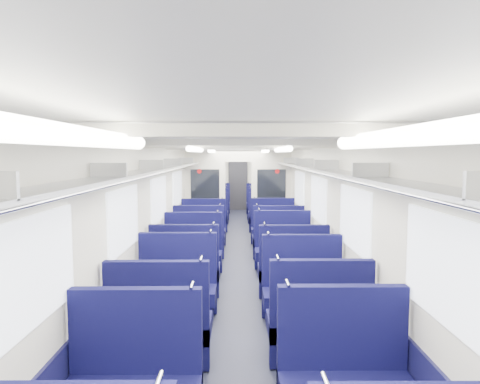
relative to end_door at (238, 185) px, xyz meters
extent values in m
cube|color=black|center=(0.00, -8.94, -1.00)|extent=(2.80, 18.00, 0.01)
cube|color=white|center=(0.00, -8.94, 1.35)|extent=(2.80, 18.00, 0.01)
cube|color=beige|center=(-1.40, -8.94, 0.18)|extent=(0.02, 18.00, 2.35)
cube|color=black|center=(-1.39, -8.94, -0.65)|extent=(0.03, 17.90, 0.70)
cube|color=beige|center=(1.40, -8.94, 0.18)|extent=(0.02, 18.00, 2.35)
cube|color=black|center=(1.39, -8.94, -0.65)|extent=(0.03, 17.90, 0.70)
cube|color=beige|center=(0.00, 0.06, 0.18)|extent=(2.80, 0.02, 2.35)
cube|color=#B2B5BA|center=(-1.22, -8.94, 0.97)|extent=(0.34, 17.40, 0.04)
cylinder|color=silver|center=(-1.04, -8.94, 0.95)|extent=(0.02, 17.40, 0.02)
cube|color=#B2B5BA|center=(-1.22, -12.94, 1.05)|extent=(0.34, 0.03, 0.14)
cube|color=#B2B5BA|center=(-1.22, -10.94, 1.05)|extent=(0.34, 0.03, 0.14)
cube|color=#B2B5BA|center=(-1.22, -8.94, 1.05)|extent=(0.34, 0.03, 0.14)
cube|color=#B2B5BA|center=(-1.22, -6.94, 1.05)|extent=(0.34, 0.03, 0.14)
cube|color=#B2B5BA|center=(-1.22, -4.94, 1.05)|extent=(0.34, 0.03, 0.14)
cube|color=#B2B5BA|center=(-1.22, -2.94, 1.05)|extent=(0.34, 0.03, 0.14)
cube|color=#B2B5BA|center=(-1.22, -0.94, 1.05)|extent=(0.34, 0.03, 0.14)
cube|color=#B2B5BA|center=(1.22, -8.94, 0.97)|extent=(0.34, 17.40, 0.04)
cylinder|color=silver|center=(1.04, -8.94, 0.95)|extent=(0.02, 17.40, 0.02)
cube|color=#B2B5BA|center=(1.22, -12.94, 1.05)|extent=(0.34, 0.03, 0.14)
cube|color=#B2B5BA|center=(1.22, -10.94, 1.05)|extent=(0.34, 0.03, 0.14)
cube|color=#B2B5BA|center=(1.22, -8.94, 1.05)|extent=(0.34, 0.03, 0.14)
cube|color=#B2B5BA|center=(1.22, -6.94, 1.05)|extent=(0.34, 0.03, 0.14)
cube|color=#B2B5BA|center=(1.22, -4.94, 1.05)|extent=(0.34, 0.03, 0.14)
cube|color=#B2B5BA|center=(1.22, -2.94, 1.05)|extent=(0.34, 0.03, 0.14)
cube|color=#B2B5BA|center=(1.22, -0.94, 1.05)|extent=(0.34, 0.03, 0.14)
cube|color=white|center=(-1.38, -14.14, 0.42)|extent=(0.02, 1.30, 0.75)
cube|color=white|center=(-1.38, -11.84, 0.42)|extent=(0.02, 1.30, 0.75)
cube|color=white|center=(-1.38, -9.54, 0.42)|extent=(0.02, 1.30, 0.75)
cube|color=white|center=(-1.38, -7.24, 0.42)|extent=(0.02, 1.30, 0.75)
cube|color=white|center=(-1.38, -4.44, 0.42)|extent=(0.02, 1.30, 0.75)
cube|color=white|center=(-1.38, -2.14, 0.42)|extent=(0.02, 1.30, 0.75)
cube|color=white|center=(1.38, -14.14, 0.42)|extent=(0.02, 1.30, 0.75)
cube|color=white|center=(1.38, -11.84, 0.42)|extent=(0.02, 1.30, 0.75)
cube|color=white|center=(1.38, -9.54, 0.42)|extent=(0.02, 1.30, 0.75)
cube|color=white|center=(1.38, -7.24, 0.42)|extent=(0.02, 1.30, 0.75)
cube|color=white|center=(1.38, -4.44, 0.42)|extent=(0.02, 1.30, 0.75)
cube|color=white|center=(1.38, -2.14, 0.42)|extent=(0.02, 1.30, 0.75)
cube|color=beige|center=(0.00, -14.94, 1.31)|extent=(2.70, 0.06, 0.06)
cube|color=beige|center=(0.00, -12.94, 1.31)|extent=(2.70, 0.06, 0.06)
cube|color=beige|center=(0.00, -10.94, 1.31)|extent=(2.70, 0.06, 0.06)
cube|color=beige|center=(0.00, -8.94, 1.31)|extent=(2.70, 0.06, 0.06)
cube|color=beige|center=(0.00, -6.94, 1.31)|extent=(2.70, 0.06, 0.06)
cube|color=beige|center=(0.00, -4.94, 1.31)|extent=(2.70, 0.06, 0.06)
cube|color=beige|center=(0.00, -2.94, 1.31)|extent=(2.70, 0.06, 0.06)
cube|color=beige|center=(0.00, -0.94, 1.31)|extent=(2.70, 0.06, 0.06)
cylinder|color=white|center=(-0.55, -15.44, 1.26)|extent=(0.07, 1.60, 0.07)
cylinder|color=white|center=(-0.55, -11.44, 1.26)|extent=(0.07, 1.60, 0.07)
cylinder|color=white|center=(-0.55, -7.94, 1.26)|extent=(0.07, 1.60, 0.07)
cylinder|color=white|center=(-0.55, -3.44, 1.26)|extent=(0.07, 1.60, 0.07)
cylinder|color=white|center=(0.55, -15.44, 1.26)|extent=(0.07, 1.60, 0.07)
cylinder|color=white|center=(0.55, -11.44, 1.26)|extent=(0.07, 1.60, 0.07)
cylinder|color=white|center=(0.55, -7.94, 1.26)|extent=(0.07, 1.60, 0.07)
cylinder|color=white|center=(0.55, -3.44, 1.26)|extent=(0.07, 1.60, 0.07)
cube|color=black|center=(0.00, 0.00, 0.00)|extent=(0.75, 0.06, 2.00)
cube|color=beige|center=(-0.88, -5.56, 0.18)|extent=(1.05, 0.08, 2.35)
cube|color=black|center=(-0.87, -5.61, 0.40)|extent=(0.76, 0.02, 0.80)
cylinder|color=#AE0B0E|center=(-1.02, -5.61, 0.75)|extent=(0.12, 0.01, 0.12)
cube|color=beige|center=(0.88, -5.56, 0.18)|extent=(1.05, 0.08, 2.35)
cube|color=black|center=(0.87, -5.61, 0.40)|extent=(0.76, 0.02, 0.80)
cylinder|color=#AE0B0E|center=(1.02, -5.61, 0.75)|extent=(0.12, 0.01, 0.12)
cube|color=beige|center=(0.00, -5.56, 1.17)|extent=(0.70, 0.08, 0.35)
cylinder|color=silver|center=(-0.38, -15.07, 0.16)|extent=(0.02, 0.16, 0.02)
cylinder|color=silver|center=(0.38, -15.09, 0.16)|extent=(0.02, 0.16, 0.02)
cube|color=#0C0C3C|center=(-0.83, -13.62, -0.42)|extent=(1.05, 0.10, 1.12)
cylinder|color=silver|center=(-0.38, -13.62, 0.16)|extent=(0.02, 0.16, 0.02)
cube|color=#0C0C3C|center=(0.83, -13.56, -0.42)|extent=(1.05, 0.10, 1.12)
cylinder|color=silver|center=(0.38, -13.56, 0.16)|extent=(0.02, 0.16, 0.02)
cube|color=#0C0C3C|center=(-0.83, -12.52, -0.64)|extent=(1.05, 0.55, 0.18)
cube|color=black|center=(-0.83, -12.52, -0.86)|extent=(0.97, 0.44, 0.27)
cube|color=#0C0C3C|center=(-0.83, -12.75, -0.42)|extent=(1.05, 0.10, 1.12)
cylinder|color=silver|center=(-0.38, -12.75, 0.16)|extent=(0.02, 0.16, 0.02)
cube|color=#0C0C3C|center=(0.83, -12.48, -0.64)|extent=(1.05, 0.55, 0.18)
cube|color=black|center=(0.83, -12.48, -0.86)|extent=(0.97, 0.44, 0.27)
cube|color=#0C0C3C|center=(0.83, -12.71, -0.42)|extent=(1.05, 0.10, 1.12)
cylinder|color=silver|center=(0.38, -12.71, 0.16)|extent=(0.02, 0.16, 0.02)
cube|color=#0C0C3C|center=(-0.83, -11.42, -0.64)|extent=(1.05, 0.55, 0.18)
cube|color=black|center=(-0.83, -11.42, -0.86)|extent=(0.97, 0.44, 0.27)
cube|color=#0C0C3C|center=(-0.83, -11.19, -0.42)|extent=(1.05, 0.10, 1.12)
cylinder|color=silver|center=(-0.38, -11.19, 0.16)|extent=(0.02, 0.16, 0.02)
cube|color=#0C0C3C|center=(0.83, -11.57, -0.64)|extent=(1.05, 0.55, 0.18)
cube|color=black|center=(0.83, -11.57, -0.86)|extent=(0.97, 0.44, 0.27)
cube|color=#0C0C3C|center=(0.83, -11.34, -0.42)|extent=(1.05, 0.10, 1.12)
cylinder|color=silver|center=(0.38, -11.34, 0.16)|extent=(0.02, 0.16, 0.02)
cube|color=#0C0C3C|center=(-0.83, -10.31, -0.64)|extent=(1.05, 0.55, 0.18)
cube|color=black|center=(-0.83, -10.31, -0.86)|extent=(0.97, 0.44, 0.27)
cube|color=#0C0C3C|center=(-0.83, -10.53, -0.42)|extent=(1.05, 0.10, 1.12)
cylinder|color=silver|center=(-0.38, -10.53, 0.16)|extent=(0.02, 0.16, 0.02)
cube|color=#0C0C3C|center=(0.83, -10.35, -0.64)|extent=(1.05, 0.55, 0.18)
cube|color=black|center=(0.83, -10.35, -0.86)|extent=(0.97, 0.44, 0.27)
cube|color=#0C0C3C|center=(0.83, -10.57, -0.42)|extent=(1.05, 0.10, 1.12)
cylinder|color=silver|center=(0.38, -10.57, 0.16)|extent=(0.02, 0.16, 0.02)
cube|color=#0C0C3C|center=(-0.83, -9.36, -0.64)|extent=(1.05, 0.55, 0.18)
cube|color=black|center=(-0.83, -9.36, -0.86)|extent=(0.97, 0.44, 0.27)
cube|color=#0C0C3C|center=(-0.83, -9.13, -0.42)|extent=(1.05, 0.10, 1.12)
cylinder|color=silver|center=(-0.38, -9.13, 0.16)|extent=(0.02, 0.16, 0.02)
cube|color=#0C0C3C|center=(0.83, -9.12, -0.64)|extent=(1.05, 0.55, 0.18)
cube|color=black|center=(0.83, -9.12, -0.86)|extent=(0.97, 0.44, 0.27)
cube|color=#0C0C3C|center=(0.83, -8.90, -0.42)|extent=(1.05, 0.10, 1.12)
cylinder|color=silver|center=(0.38, -8.90, 0.16)|extent=(0.02, 0.16, 0.02)
cube|color=#0C0C3C|center=(-0.83, -7.86, -0.64)|extent=(1.05, 0.55, 0.18)
cube|color=black|center=(-0.83, -7.86, -0.86)|extent=(0.97, 0.44, 0.27)
cube|color=#0C0C3C|center=(-0.83, -8.08, -0.42)|extent=(1.05, 0.10, 1.12)
cylinder|color=silver|center=(-0.38, -8.08, 0.16)|extent=(0.02, 0.16, 0.02)
cube|color=#0C0C3C|center=(0.83, -7.91, -0.64)|extent=(1.05, 0.55, 0.18)
cube|color=black|center=(0.83, -7.91, -0.86)|extent=(0.97, 0.44, 0.27)
cube|color=#0C0C3C|center=(0.83, -8.14, -0.42)|extent=(1.05, 0.10, 1.12)
cylinder|color=silver|center=(0.38, -8.14, 0.16)|extent=(0.02, 0.16, 0.02)
cube|color=#0C0C3C|center=(-0.83, -6.97, -0.64)|extent=(1.05, 0.55, 0.18)
cube|color=black|center=(-0.83, -6.97, -0.86)|extent=(0.97, 0.44, 0.27)
cube|color=#0C0C3C|center=(-0.83, -6.75, -0.42)|extent=(1.05, 0.10, 1.12)
cylinder|color=silver|center=(-0.38, -6.75, 0.16)|extent=(0.02, 0.16, 0.02)
cube|color=#0C0C3C|center=(0.83, -6.83, -0.64)|extent=(1.05, 0.55, 0.18)
cube|color=black|center=(0.83, -6.83, -0.86)|extent=(0.97, 0.44, 0.27)
cube|color=#0C0C3C|center=(0.83, -6.61, -0.42)|extent=(1.05, 0.10, 1.12)
cylinder|color=silver|center=(0.38, -6.61, 0.16)|extent=(0.02, 0.16, 0.02)
cube|color=#0C0C3C|center=(-0.83, -4.76, -0.64)|extent=(1.05, 0.55, 0.18)
cube|color=black|center=(-0.83, -4.76, -0.86)|extent=(0.97, 0.44, 0.27)
cube|color=#0C0C3C|center=(-0.83, -4.98, -0.42)|extent=(1.05, 0.10, 1.12)
cylinder|color=silver|center=(-0.38, -4.98, 0.16)|extent=(0.02, 0.16, 0.02)
cube|color=#0C0C3C|center=(0.83, -4.82, -0.64)|extent=(1.05, 0.55, 0.18)
cube|color=black|center=(0.83, -4.82, -0.86)|extent=(0.97, 0.44, 0.27)
cube|color=#0C0C3C|center=(0.83, -5.04, -0.42)|extent=(1.05, 0.10, 1.12)
cylinder|color=silver|center=(0.38, -5.04, 0.16)|extent=(0.02, 0.16, 0.02)
cube|color=#0C0C3C|center=(-0.83, -3.84, -0.64)|extent=(1.05, 0.55, 0.18)
cube|color=black|center=(-0.83, -3.84, -0.86)|extent=(0.97, 0.44, 0.27)
cube|color=#0C0C3C|center=(-0.83, -3.61, -0.42)|extent=(1.05, 0.10, 1.12)
cylinder|color=silver|center=(-0.38, -3.61, 0.16)|extent=(0.02, 0.16, 0.02)
cube|color=#0C0C3C|center=(0.83, -3.79, -0.64)|extent=(1.05, 0.55, 0.18)
cube|color=black|center=(0.83, -3.79, -0.86)|extent=(0.97, 0.44, 0.27)
cube|color=#0C0C3C|center=(0.83, -3.56, -0.42)|extent=(1.05, 0.10, 1.12)
cylinder|color=silver|center=(0.38, -3.56, 0.16)|extent=(0.02, 0.16, 0.02)
cube|color=#0C0C3C|center=(-0.83, -2.50, -0.64)|extent=(1.05, 0.55, 0.18)
cube|color=black|center=(-0.83, -2.50, -0.86)|extent=(0.97, 0.44, 0.27)
cube|color=#0C0C3C|center=(-0.83, -2.72, -0.42)|extent=(1.05, 0.10, 1.12)
cylinder|color=silver|center=(-0.38, -2.72, 0.16)|extent=(0.02, 0.16, 0.02)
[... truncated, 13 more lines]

